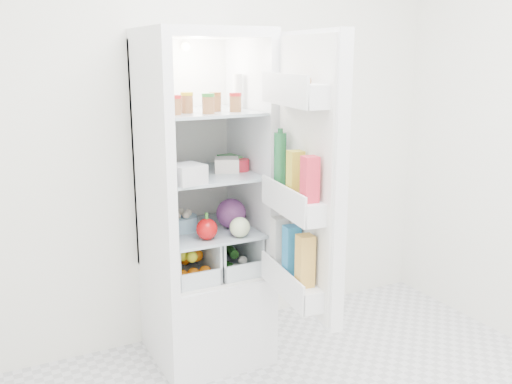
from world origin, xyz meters
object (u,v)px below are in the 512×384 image
red_cabbage (231,213)px  mushroom_bowl (182,223)px  fridge_door (305,183)px  refrigerator (202,240)px

red_cabbage → mushroom_bowl: red_cabbage is taller
red_cabbage → fridge_door: 0.61m
refrigerator → red_cabbage: (0.13, -0.10, 0.16)m
refrigerator → fridge_door: 0.81m
mushroom_bowl → fridge_door: fridge_door is taller
red_cabbage → mushroom_bowl: 0.27m
refrigerator → fridge_door: bearing=-67.4°
mushroom_bowl → refrigerator: bearing=9.1°
red_cabbage → fridge_door: (0.13, -0.53, 0.26)m
red_cabbage → mushroom_bowl: (-0.26, 0.08, -0.04)m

